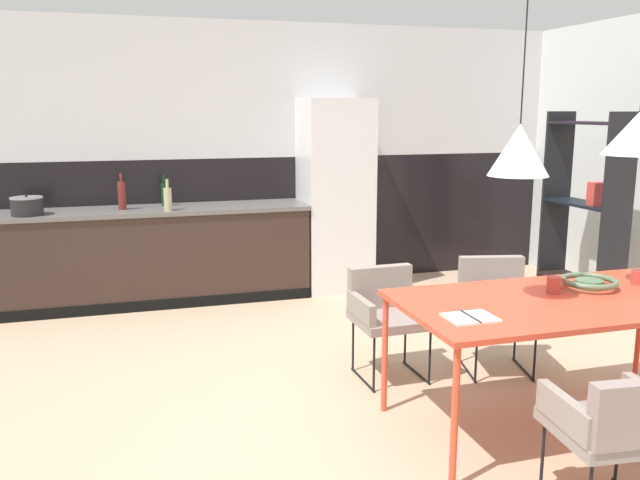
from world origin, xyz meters
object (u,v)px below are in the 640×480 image
refrigerator_column (335,195)px  pendant_lamp_over_table_near (519,150)px  armchair_corner_seat (495,299)px  open_book (470,318)px  bottle_oil_tall (168,198)px  armchair_head_of_table (620,421)px  fruit_bowl (589,282)px  mug_tall_blue (554,285)px  armchair_far_side (387,306)px  bottle_spice_small (164,194)px  open_shelf_unit (585,208)px  bottle_vinegar_dark (122,195)px  dining_table (568,305)px  cooking_pot (27,206)px  pendant_lamp_over_table_far (638,133)px  mug_short_terracotta (639,277)px

refrigerator_column → pendant_lamp_over_table_near: bearing=-90.8°
armchair_corner_seat → open_book: 1.34m
bottle_oil_tall → armchair_head_of_table: bearing=-67.2°
fruit_bowl → bottle_oil_tall: bearing=127.8°
open_book → mug_tall_blue: (0.70, 0.29, 0.04)m
refrigerator_column → armchair_far_side: bearing=-98.9°
armchair_head_of_table → open_book: bearing=123.7°
bottle_spice_small → open_shelf_unit: size_ratio=0.16×
fruit_bowl → bottle_spice_small: size_ratio=1.12×
refrigerator_column → pendant_lamp_over_table_near: (-0.04, -3.26, 0.64)m
bottle_vinegar_dark → armchair_far_side: bearing=-53.0°
dining_table → pendant_lamp_over_table_near: (-0.39, -0.02, 0.88)m
refrigerator_column → armchair_far_side: (-0.36, -2.27, -0.47)m
armchair_far_side → bottle_vinegar_dark: size_ratio=2.20×
mug_tall_blue → open_shelf_unit: open_shelf_unit is taller
mug_tall_blue → armchair_head_of_table: bearing=-109.4°
dining_table → open_shelf_unit: (1.59, 1.91, 0.21)m
armchair_corner_seat → armchair_far_side: 0.78m
armchair_corner_seat → bottle_vinegar_dark: bearing=-30.4°
open_book → cooking_pot: size_ratio=0.91×
fruit_bowl → refrigerator_column: bearing=100.8°
fruit_bowl → cooking_pot: cooking_pot is taller
open_book → mug_tall_blue: bearing=22.5°
bottle_oil_tall → open_shelf_unit: size_ratio=0.16×
bottle_vinegar_dark → open_shelf_unit: 4.20m
refrigerator_column → bottle_vinegar_dark: (-2.06, -0.01, 0.08)m
refrigerator_column → cooking_pot: bearing=-177.4°
open_book → cooking_pot: cooking_pot is taller
fruit_bowl → pendant_lamp_over_table_near: (-0.64, -0.16, 0.80)m
cooking_pot → bottle_vinegar_dark: 0.80m
armchair_head_of_table → armchair_far_side: armchair_far_side is taller
bottle_vinegar_dark → pendant_lamp_over_table_far: pendant_lamp_over_table_far is taller
open_book → mug_short_terracotta: bearing=13.6°
armchair_corner_seat → open_shelf_unit: 1.89m
cooking_pot → armchair_corner_seat: bearing=-34.5°
refrigerator_column → mug_tall_blue: size_ratio=15.12×
dining_table → pendant_lamp_over_table_near: bearing=-177.3°
armchair_far_side → mug_tall_blue: (0.68, -0.86, 0.32)m
armchair_head_of_table → mug_tall_blue: 1.08m
mug_tall_blue → pendant_lamp_over_table_near: bearing=-160.9°
armchair_corner_seat → armchair_far_side: armchair_corner_seat is taller
refrigerator_column → pendant_lamp_over_table_far: size_ratio=1.81×
dining_table → open_book: (-0.72, -0.18, 0.05)m
armchair_corner_seat → armchair_far_side: bearing=5.6°
dining_table → armchair_head_of_table: dining_table is taller
open_book → armchair_far_side: bearing=88.9°
mug_tall_blue → bottle_vinegar_dark: size_ratio=0.38×
mug_short_terracotta → armchair_far_side: bearing=147.3°
armchair_far_side → open_book: bearing=87.5°
pendant_lamp_over_table_near → mug_short_terracotta: bearing=9.0°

